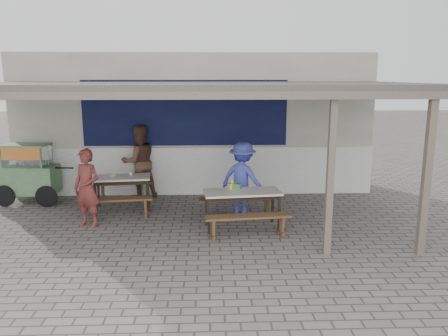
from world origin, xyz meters
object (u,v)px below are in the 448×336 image
patron_right_table (243,179)px  bench_right_wall (237,203)px  bench_left_wall (125,187)px  condiment_bowl (113,175)px  patron_wall_side (139,162)px  donation_box (236,187)px  bench_left_street (120,204)px  tissue_box (232,186)px  table_right (242,195)px  vendor_cart (29,171)px  table_left (122,180)px  bench_right_street (248,221)px  patron_street_side (87,188)px  condiment_jar (131,173)px

patron_right_table → bench_right_wall: bearing=98.2°
bench_left_wall → condiment_bowl: 0.78m
patron_wall_side → donation_box: size_ratio=10.41×
bench_left_street → patron_right_table: size_ratio=0.86×
patron_wall_side → condiment_bowl: bearing=40.2°
tissue_box → donation_box: (0.08, -0.03, -0.00)m
table_right → bench_right_wall: (-0.06, 0.59, -0.33)m
bench_right_wall → vendor_cart: bearing=158.5°
condiment_bowl → donation_box: bearing=-25.5°
table_left → condiment_bowl: 0.24m
table_right → donation_box: bearing=121.8°
table_left → donation_box: bearing=-32.5°
bench_right_street → bench_right_wall: 1.19m
vendor_cart → tissue_box: 4.96m
bench_left_street → vendor_cart: size_ratio=0.76×
bench_right_street → patron_wall_side: patron_wall_side is taller
bench_left_street → patron_street_side: size_ratio=0.87×
patron_right_table → donation_box: 0.76m
vendor_cart → table_left: bearing=-9.6°
bench_left_street → tissue_box: size_ratio=11.40×
condiment_bowl → patron_wall_side: bearing=64.3°
bench_right_wall → donation_box: 0.65m
bench_right_street → patron_street_side: size_ratio=1.03×
table_left → condiment_bowl: size_ratio=6.06×
bench_left_wall → vendor_cart: (-2.17, -0.13, 0.43)m
patron_right_table → tissue_box: size_ratio=13.25×
bench_left_wall → vendor_cart: size_ratio=0.76×
bench_left_wall → patron_right_table: size_ratio=0.86×
patron_right_table → donation_box: (-0.18, -0.74, 0.02)m
patron_wall_side → bench_left_street: bearing=60.6°
bench_left_street → tissue_box: (2.31, -0.47, 0.48)m
bench_left_street → bench_left_wall: same height
bench_left_wall → vendor_cart: vendor_cart is taller
table_right → patron_street_side: 3.05m
donation_box → condiment_jar: donation_box is taller
table_left → bench_left_wall: size_ratio=0.96×
bench_left_street → donation_box: bearing=-18.3°
table_left → patron_wall_side: 1.05m
tissue_box → condiment_jar: tissue_box is taller
patron_right_table → patron_street_side: bearing=45.2°
bench_left_wall → patron_wall_side: bearing=35.7°
patron_wall_side → bench_left_wall: bearing=18.2°
bench_left_wall → tissue_box: (2.47, -1.88, 0.48)m
vendor_cart → patron_street_side: patron_street_side is taller
bench_left_street → bench_right_wall: bearing=-7.7°
bench_right_wall → patron_right_table: (0.13, 0.29, 0.45)m
table_right → patron_street_side: bearing=170.0°
donation_box → bench_left_wall: bearing=143.3°
tissue_box → condiment_jar: (-2.22, 1.33, -0.02)m
patron_right_table → condiment_bowl: patron_right_table is taller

